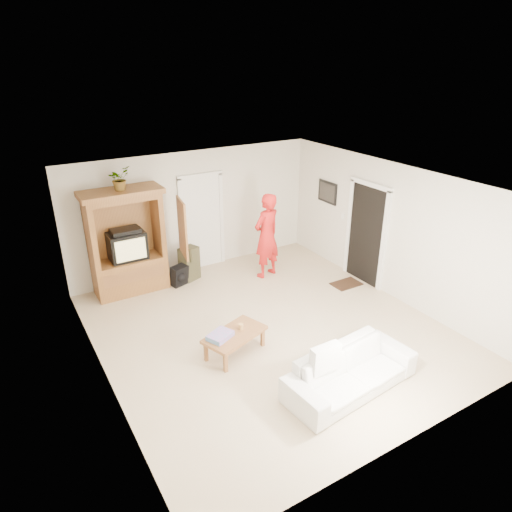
{
  "coord_description": "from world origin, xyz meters",
  "views": [
    {
      "loc": [
        -3.66,
        -5.67,
        4.41
      ],
      "look_at": [
        0.1,
        0.6,
        1.15
      ],
      "focal_mm": 32.0,
      "sensor_mm": 36.0,
      "label": 1
    }
  ],
  "objects": [
    {
      "name": "framed_picture",
      "position": [
        2.73,
        1.9,
        1.6
      ],
      "size": [
        0.03,
        0.6,
        0.48
      ],
      "primitive_type": "cube",
      "color": "black",
      "rests_on": "wall_right"
    },
    {
      "name": "armoire",
      "position": [
        -1.58,
        2.66,
        0.91
      ],
      "size": [
        1.82,
        1.14,
        2.1
      ],
      "color": "brown",
      "rests_on": "floor"
    },
    {
      "name": "doorway_right",
      "position": [
        2.73,
        0.6,
        1.02
      ],
      "size": [
        0.05,
        0.9,
        2.04
      ],
      "primitive_type": "cube",
      "color": "black",
      "rests_on": "floor"
    },
    {
      "name": "backpack_olive",
      "position": [
        -0.39,
        2.52,
        0.36
      ],
      "size": [
        0.45,
        0.4,
        0.72
      ],
      "primitive_type": null,
      "rotation": [
        0.0,
        0.0,
        0.37
      ],
      "color": "#47442B",
      "rests_on": "floor"
    },
    {
      "name": "backpack_black",
      "position": [
        -0.69,
        2.36,
        0.21
      ],
      "size": [
        0.39,
        0.3,
        0.43
      ],
      "primitive_type": null,
      "rotation": [
        0.0,
        0.0,
        0.3
      ],
      "color": "black",
      "rests_on": "floor"
    },
    {
      "name": "plant",
      "position": [
        -1.6,
        2.63,
        2.32
      ],
      "size": [
        0.51,
        0.5,
        0.43
      ],
      "primitive_type": "imported",
      "rotation": [
        0.0,
        0.0,
        0.65
      ],
      "color": "#4C7238",
      "rests_on": "armoire"
    },
    {
      "name": "floor",
      "position": [
        0.0,
        0.0,
        0.0
      ],
      "size": [
        6.0,
        6.0,
        0.0
      ],
      "primitive_type": "plane",
      "color": "tan",
      "rests_on": "ground"
    },
    {
      "name": "towel",
      "position": [
        -1.09,
        -0.3,
        0.41
      ],
      "size": [
        0.46,
        0.41,
        0.08
      ],
      "primitive_type": "cube",
      "rotation": [
        0.0,
        0.0,
        0.43
      ],
      "color": "#DA489D",
      "rests_on": "coffee_table"
    },
    {
      "name": "sofa",
      "position": [
        0.17,
        -1.88,
        0.29
      ],
      "size": [
        2.07,
        0.97,
        0.59
      ],
      "primitive_type": "imported",
      "rotation": [
        0.0,
        0.0,
        0.09
      ],
      "color": "silver",
      "rests_on": "floor"
    },
    {
      "name": "wall_left",
      "position": [
        -2.75,
        0.0,
        1.3
      ],
      "size": [
        0.0,
        6.0,
        6.0
      ],
      "primitive_type": "plane",
      "rotation": [
        1.57,
        0.0,
        1.57
      ],
      "color": "silver",
      "rests_on": "floor"
    },
    {
      "name": "ceiling",
      "position": [
        0.0,
        0.0,
        2.6
      ],
      "size": [
        6.0,
        6.0,
        0.0
      ],
      "primitive_type": "plane",
      "rotation": [
        3.14,
        0.0,
        0.0
      ],
      "color": "white",
      "rests_on": "floor"
    },
    {
      "name": "door_back",
      "position": [
        0.15,
        2.97,
        1.02
      ],
      "size": [
        0.85,
        0.05,
        2.04
      ],
      "primitive_type": "cube",
      "color": "white",
      "rests_on": "floor"
    },
    {
      "name": "wall_back",
      "position": [
        0.0,
        3.0,
        1.3
      ],
      "size": [
        5.5,
        0.0,
        5.5
      ],
      "primitive_type": "plane",
      "rotation": [
        1.57,
        0.0,
        0.0
      ],
      "color": "silver",
      "rests_on": "floor"
    },
    {
      "name": "wall_front",
      "position": [
        0.0,
        -3.0,
        1.3
      ],
      "size": [
        5.5,
        0.0,
        5.5
      ],
      "primitive_type": "plane",
      "rotation": [
        -1.57,
        0.0,
        0.0
      ],
      "color": "silver",
      "rests_on": "floor"
    },
    {
      "name": "man",
      "position": [
        1.1,
        1.84,
        0.91
      ],
      "size": [
        0.76,
        0.6,
        1.83
      ],
      "primitive_type": "imported",
      "rotation": [
        0.0,
        0.0,
        3.41
      ],
      "color": "red",
      "rests_on": "floor"
    },
    {
      "name": "candle",
      "position": [
        -0.69,
        -0.25,
        0.42
      ],
      "size": [
        0.08,
        0.08,
        0.1
      ],
      "primitive_type": "cylinder",
      "color": "tan",
      "rests_on": "coffee_table"
    },
    {
      "name": "doormat",
      "position": [
        2.3,
        0.6,
        0.01
      ],
      "size": [
        0.6,
        0.4,
        0.02
      ],
      "primitive_type": "cube",
      "color": "#382316",
      "rests_on": "floor"
    },
    {
      "name": "wall_right",
      "position": [
        2.75,
        0.0,
        1.3
      ],
      "size": [
        0.0,
        6.0,
        6.0
      ],
      "primitive_type": "plane",
      "rotation": [
        1.57,
        0.0,
        -1.57
      ],
      "color": "silver",
      "rests_on": "floor"
    },
    {
      "name": "coffee_table",
      "position": [
        -0.83,
        -0.3,
        0.33
      ],
      "size": [
        1.13,
        0.85,
        0.37
      ],
      "rotation": [
        0.0,
        0.0,
        0.33
      ],
      "color": "brown",
      "rests_on": "floor"
    }
  ]
}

